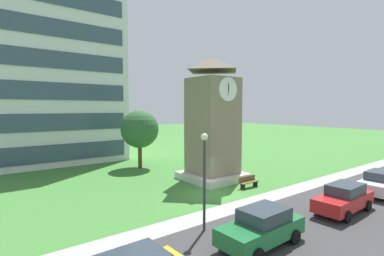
% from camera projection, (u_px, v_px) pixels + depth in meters
% --- Properties ---
extents(ground_plane, '(160.00, 160.00, 0.00)m').
position_uv_depth(ground_plane, '(211.00, 194.00, 20.62)').
color(ground_plane, '#3D7A33').
extents(street_asphalt, '(120.00, 7.20, 0.01)m').
position_uv_depth(street_asphalt, '(304.00, 228.00, 14.82)').
color(street_asphalt, '#38383A').
rests_on(street_asphalt, ground).
extents(kerb_strip, '(120.00, 1.60, 0.01)m').
position_uv_depth(kerb_strip, '(241.00, 205.00, 18.31)').
color(kerb_strip, '#9E9E99').
rests_on(kerb_strip, ground).
extents(office_building, '(17.98, 14.67, 25.60)m').
position_uv_depth(office_building, '(32.00, 53.00, 34.08)').
color(office_building, silver).
rests_on(office_building, ground).
extents(clock_tower, '(4.80, 4.80, 10.54)m').
position_uv_depth(clock_tower, '(213.00, 126.00, 24.70)').
color(clock_tower, gray).
rests_on(clock_tower, ground).
extents(park_bench, '(1.81, 0.51, 0.88)m').
position_uv_depth(park_bench, '(249.00, 182.00, 22.37)').
color(park_bench, brown).
rests_on(park_bench, ground).
extents(street_lamp, '(0.36, 0.36, 4.98)m').
position_uv_depth(street_lamp, '(204.00, 169.00, 14.29)').
color(street_lamp, '#333338').
rests_on(street_lamp, ground).
extents(tree_near_tower, '(3.94, 3.94, 6.05)m').
position_uv_depth(tree_near_tower, '(140.00, 129.00, 29.65)').
color(tree_near_tower, '#513823').
rests_on(tree_near_tower, ground).
extents(parked_car_green, '(4.40, 2.05, 1.69)m').
position_uv_depth(parked_car_green, '(262.00, 227.00, 12.89)').
color(parked_car_green, '#1E6B38').
rests_on(parked_car_green, ground).
extents(parked_car_red, '(4.67, 1.97, 1.69)m').
position_uv_depth(parked_car_red, '(344.00, 198.00, 17.01)').
color(parked_car_red, red).
rests_on(parked_car_red, ground).
extents(parked_car_white, '(4.30, 2.09, 1.69)m').
position_uv_depth(parked_car_white, '(380.00, 183.00, 20.49)').
color(parked_car_white, silver).
rests_on(parked_car_white, ground).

